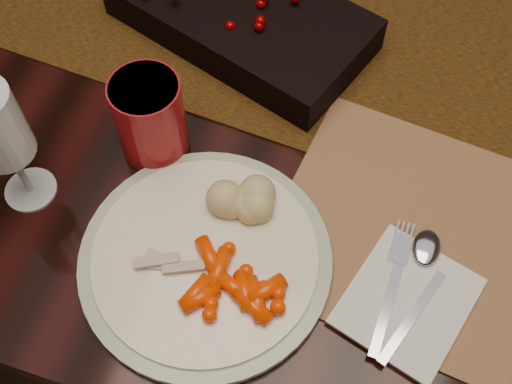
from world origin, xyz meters
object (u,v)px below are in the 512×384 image
(napkin, at_px, (408,301))
(dinner_plate, at_px, (205,258))
(dining_table, at_px, (304,204))
(baby_carrots, at_px, (236,283))
(centerpiece, at_px, (241,12))
(wine_glass, at_px, (7,149))
(mashed_potatoes, at_px, (246,194))
(red_cup, at_px, (150,118))
(placemat_main, at_px, (450,245))
(turkey_shreds, at_px, (167,270))

(napkin, bearing_deg, dinner_plate, -157.49)
(dining_table, height_order, baby_carrots, baby_carrots)
(centerpiece, xyz_separation_m, wine_glass, (-0.16, -0.33, 0.05))
(dinner_plate, xyz_separation_m, baby_carrots, (0.05, -0.02, 0.02))
(baby_carrots, bearing_deg, mashed_potatoes, 102.70)
(mashed_potatoes, bearing_deg, red_cup, 159.24)
(mashed_potatoes, bearing_deg, wine_glass, -168.10)
(baby_carrots, xyz_separation_m, red_cup, (-0.16, 0.16, 0.03))
(dining_table, xyz_separation_m, napkin, (0.18, -0.30, 0.38))
(dinner_plate, bearing_deg, wine_glass, 174.09)
(centerpiece, xyz_separation_m, placemat_main, (0.34, -0.25, -0.04))
(placemat_main, xyz_separation_m, mashed_potatoes, (-0.24, -0.03, 0.04))
(turkey_shreds, xyz_separation_m, napkin, (0.26, 0.06, -0.02))
(turkey_shreds, bearing_deg, placemat_main, 25.55)
(dining_table, relative_size, mashed_potatoes, 22.91)
(turkey_shreds, xyz_separation_m, red_cup, (-0.08, 0.17, 0.03))
(mashed_potatoes, bearing_deg, dinner_plate, -105.96)
(wine_glass, bearing_deg, napkin, -0.22)
(dining_table, relative_size, centerpiece, 4.99)
(turkey_shreds, height_order, napkin, turkey_shreds)
(centerpiece, distance_m, placemat_main, 0.43)
(dinner_plate, distance_m, turkey_shreds, 0.05)
(baby_carrots, bearing_deg, placemat_main, 31.20)
(turkey_shreds, relative_size, red_cup, 0.65)
(dining_table, bearing_deg, red_cup, -131.68)
(dining_table, distance_m, baby_carrots, 0.53)
(dinner_plate, bearing_deg, turkey_shreds, -134.27)
(mashed_potatoes, height_order, turkey_shreds, mashed_potatoes)
(dining_table, bearing_deg, placemat_main, -44.80)
(red_cup, bearing_deg, centerpiece, 80.27)
(placemat_main, xyz_separation_m, red_cup, (-0.38, 0.02, 0.06))
(centerpiece, bearing_deg, placemat_main, -36.01)
(turkey_shreds, bearing_deg, centerpiece, 96.61)
(napkin, bearing_deg, centerpiece, 149.39)
(turkey_shreds, distance_m, napkin, 0.27)
(dining_table, xyz_separation_m, placemat_main, (0.21, -0.21, 0.38))
(napkin, bearing_deg, red_cup, 179.30)
(dining_table, xyz_separation_m, dinner_plate, (-0.05, -0.32, 0.39))
(baby_carrots, height_order, red_cup, red_cup)
(mashed_potatoes, bearing_deg, placemat_main, 6.93)
(dining_table, relative_size, red_cup, 15.47)
(baby_carrots, relative_size, mashed_potatoes, 1.32)
(centerpiece, relative_size, baby_carrots, 3.48)
(dinner_plate, xyz_separation_m, wine_glass, (-0.24, 0.02, 0.08))
(centerpiece, bearing_deg, mashed_potatoes, -70.23)
(turkey_shreds, bearing_deg, baby_carrots, 6.81)
(placemat_main, xyz_separation_m, napkin, (-0.03, -0.09, 0.00))
(red_cup, bearing_deg, turkey_shreds, -63.05)
(centerpiece, height_order, turkey_shreds, centerpiece)
(dining_table, xyz_separation_m, centerpiece, (-0.13, 0.04, 0.41))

